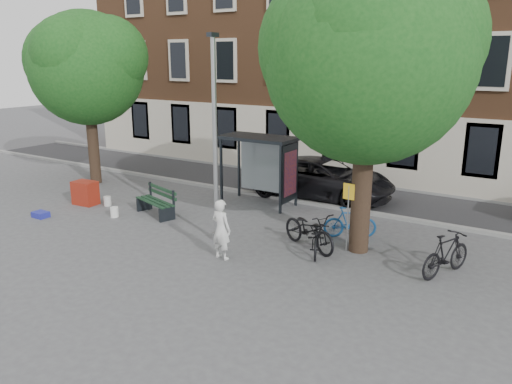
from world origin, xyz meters
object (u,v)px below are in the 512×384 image
at_px(painter, 221,229).
at_px(bike_d, 446,254).
at_px(red_stand, 85,193).
at_px(bus_shelter, 269,155).
at_px(bike_c, 317,236).
at_px(lamppost, 215,151).
at_px(car_dark, 323,178).
at_px(bike_a, 309,230).
at_px(notice_sign, 348,202).
at_px(bench, 157,203).
at_px(bike_b, 350,222).

relative_size(painter, bike_d, 0.89).
bearing_deg(red_stand, bus_shelter, 31.55).
xyz_separation_m(bike_c, red_stand, (-9.60, -0.27, -0.06)).
distance_m(lamppost, painter, 2.42).
distance_m(bike_d, car_dark, 7.76).
xyz_separation_m(bike_a, notice_sign, (1.02, 0.38, 0.91)).
distance_m(bike_c, car_dark, 5.98).
bearing_deg(painter, notice_sign, -132.77).
distance_m(bike_c, red_stand, 9.61).
bearing_deg(bus_shelter, bike_c, -43.08).
relative_size(bus_shelter, notice_sign, 1.41).
bearing_deg(bike_c, bike_a, 126.89).
height_order(bus_shelter, bike_d, bus_shelter).
distance_m(painter, bike_d, 5.95).
distance_m(bench, red_stand, 3.28).
relative_size(bus_shelter, red_stand, 3.17).
height_order(bike_a, bike_d, bike_a).
height_order(painter, notice_sign, notice_sign).
height_order(bike_b, notice_sign, notice_sign).
bearing_deg(bus_shelter, car_dark, 58.72).
height_order(bike_d, car_dark, car_dark).
bearing_deg(red_stand, bike_d, 2.80).
distance_m(bus_shelter, bench, 4.46).
xyz_separation_m(bike_b, car_dark, (-2.70, 3.79, 0.29)).
relative_size(painter, car_dark, 0.30).
bearing_deg(notice_sign, lamppost, -155.90).
relative_size(bus_shelter, bike_b, 1.73).
bearing_deg(bench, bike_c, 15.82).
bearing_deg(bike_b, painter, 114.92).
relative_size(lamppost, bus_shelter, 2.14).
bearing_deg(painter, lamppost, -41.68).
bearing_deg(car_dark, bike_d, -134.10).
height_order(painter, bike_d, painter).
height_order(painter, bike_a, painter).
relative_size(lamppost, notice_sign, 3.02).
bearing_deg(bike_a, bike_b, 1.08).
height_order(bus_shelter, painter, bus_shelter).
bearing_deg(bike_d, notice_sign, 18.56).
bearing_deg(bike_b, lamppost, 94.82).
height_order(bench, car_dark, car_dark).
bearing_deg(lamppost, bike_a, 18.13).
bearing_deg(car_dark, red_stand, 125.56).
xyz_separation_m(lamppost, bus_shelter, (-0.61, 4.11, -0.87)).
bearing_deg(painter, bike_c, -132.14).
height_order(bus_shelter, bike_b, bus_shelter).
bearing_deg(lamppost, bike_d, 9.45).
bearing_deg(bus_shelter, lamppost, -81.57).
distance_m(lamppost, bike_b, 4.72).
bearing_deg(lamppost, bike_b, 35.57).
relative_size(car_dark, notice_sign, 2.81).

